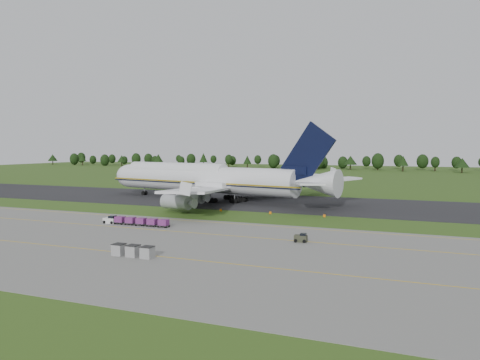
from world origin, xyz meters
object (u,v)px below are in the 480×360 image
at_px(aircraft, 207,179).
at_px(baggage_train, 135,221).
at_px(edge_markers, 270,213).
at_px(uld_row, 133,251).
at_px(utility_cart, 301,239).

distance_m(aircraft, baggage_train, 45.87).
bearing_deg(aircraft, edge_markers, -37.79).
distance_m(uld_row, edge_markers, 47.60).
bearing_deg(aircraft, uld_row, -72.42).
relative_size(baggage_train, edge_markers, 0.58).
xyz_separation_m(aircraft, uld_row, (21.44, -67.65, -5.39)).
bearing_deg(uld_row, utility_cart, 44.06).
distance_m(utility_cart, uld_row, 27.03).
bearing_deg(edge_markers, uld_row, -95.71).
relative_size(aircraft, edge_markers, 3.06).
height_order(baggage_train, utility_cart, baggage_train).
height_order(uld_row, edge_markers, uld_row).
height_order(aircraft, edge_markers, aircraft).
bearing_deg(utility_cart, uld_row, -135.94).
bearing_deg(uld_row, baggage_train, 124.29).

